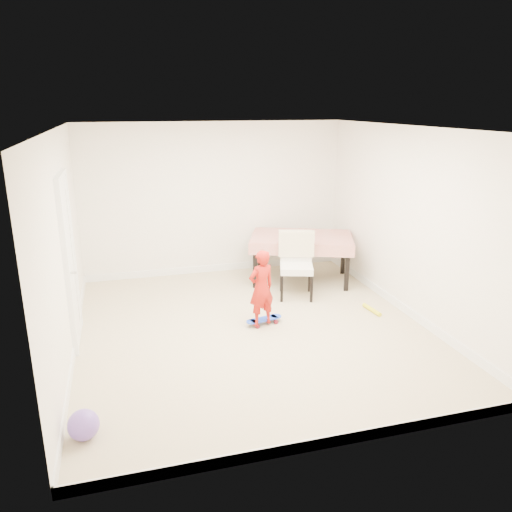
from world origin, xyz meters
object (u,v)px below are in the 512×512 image
object	(u,v)px
dining_chair	(296,266)
child	(261,290)
skateboard	(264,321)
dining_table	(301,258)
balloon	(83,425)

from	to	relation	value
dining_chair	child	xyz separation A→B (m)	(-0.82, -0.90, 0.01)
child	skateboard	bearing A→B (deg)	-149.93
dining_table	child	size ratio (longest dim) A/B	1.60
child	balloon	distance (m)	2.87
dining_table	balloon	world-z (taller)	dining_table
dining_chair	child	world-z (taller)	child
dining_table	dining_chair	world-z (taller)	dining_chair
dining_chair	balloon	size ratio (longest dim) A/B	3.59
skateboard	balloon	bearing A→B (deg)	-152.59
dining_table	dining_chair	bearing A→B (deg)	-94.95
balloon	skateboard	bearing A→B (deg)	40.32
dining_chair	balloon	distance (m)	4.08
dining_chair	child	size ratio (longest dim) A/B	0.97
dining_chair	balloon	bearing A→B (deg)	-120.07
dining_table	child	world-z (taller)	child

